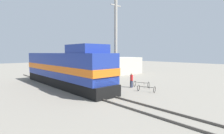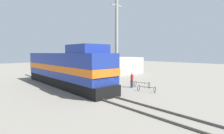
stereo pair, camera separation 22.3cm
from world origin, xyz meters
The scene contains 12 objects.
ground_plane centered at (0.00, 0.00, 0.00)m, with size 120.00×120.00×0.00m, color slate.
rail_near centered at (-0.72, 0.00, 0.07)m, with size 0.08×35.90×0.15m, color #4C4742.
rail_far centered at (0.72, 0.00, 0.07)m, with size 0.08×35.90×0.15m, color #4C4742.
locomotive centered at (0.00, 3.25, 2.12)m, with size 3.13×16.77×4.81m.
utility_pole centered at (6.68, 1.63, 5.94)m, with size 1.80×0.43×11.78m.
vendor_umbrella centered at (3.84, 0.99, 2.15)m, with size 2.28×2.28×2.41m.
billboard_sign centered at (7.23, 4.83, 2.99)m, with size 2.10×0.12×4.01m.
shrub_cluster centered at (4.03, 0.30, 0.53)m, with size 1.05×1.05×1.05m, color #388C38.
person_bystander centered at (5.30, -2.52, 0.91)m, with size 0.34×0.34×1.68m.
bicycle centered at (6.31, -3.18, 0.35)m, with size 1.23×1.84×0.68m.
bicycle_spare centered at (4.75, -5.03, 0.33)m, with size 1.13×1.89×0.63m.
building_block_distant centered at (13.00, 7.79, 1.56)m, with size 8.78×4.73×3.12m, color #B7B2A3.
Camera 2 is at (-9.60, -15.98, 4.01)m, focal length 28.00 mm.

